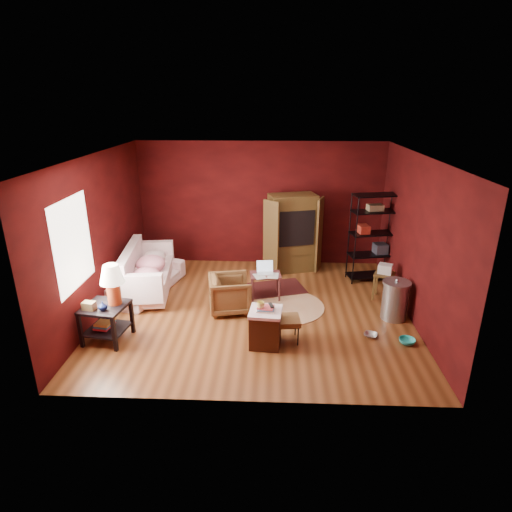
{
  "coord_description": "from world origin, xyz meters",
  "views": [
    {
      "loc": [
        0.32,
        -7.0,
        3.69
      ],
      "look_at": [
        0.0,
        0.2,
        1.0
      ],
      "focal_mm": 30.0,
      "sensor_mm": 36.0,
      "label": 1
    }
  ],
  "objects": [
    {
      "name": "mug",
      "position": [
        0.13,
        -1.18,
        0.73
      ],
      "size": [
        0.13,
        0.11,
        0.12
      ],
      "primitive_type": "imported",
      "rotation": [
        0.0,
        0.0,
        -0.11
      ],
      "color": "#FDE87B",
      "rests_on": "hamper"
    },
    {
      "name": "vase",
      "position": [
        -2.29,
        -1.24,
        0.68
      ],
      "size": [
        0.14,
        0.15,
        0.14
      ],
      "primitive_type": "imported",
      "rotation": [
        0.0,
        0.0,
        -0.01
      ],
      "color": "#0E1747",
      "rests_on": "side_table"
    },
    {
      "name": "rug_oriental",
      "position": [
        0.35,
        0.96,
        0.02
      ],
      "size": [
        1.35,
        1.1,
        0.01
      ],
      "rotation": [
        0.0,
        0.0,
        0.31
      ],
      "color": "#541616",
      "rests_on": "ground"
    },
    {
      "name": "pet_bowl_steel",
      "position": [
        1.93,
        -0.82,
        0.11
      ],
      "size": [
        0.22,
        0.13,
        0.22
      ],
      "primitive_type": "imported",
      "rotation": [
        0.0,
        0.0,
        -0.39
      ],
      "color": "#B7BABF",
      "rests_on": "ground"
    },
    {
      "name": "hamper",
      "position": [
        0.21,
        -1.13,
        0.32
      ],
      "size": [
        0.54,
        0.54,
        0.69
      ],
      "rotation": [
        0.0,
        0.0,
        -0.09
      ],
      "color": "#492010",
      "rests_on": "ground"
    },
    {
      "name": "rug_round",
      "position": [
        0.55,
        0.19,
        0.01
      ],
      "size": [
        1.57,
        1.57,
        0.01
      ],
      "rotation": [
        0.0,
        0.0,
        -0.08
      ],
      "color": "beige",
      "rests_on": "ground"
    },
    {
      "name": "armchair",
      "position": [
        -0.47,
        -0.0,
        0.37
      ],
      "size": [
        0.79,
        0.83,
        0.74
      ],
      "primitive_type": "imported",
      "rotation": [
        0.0,
        0.0,
        1.76
      ],
      "color": "black",
      "rests_on": "ground"
    },
    {
      "name": "sofa_cushions",
      "position": [
        -2.21,
        0.71,
        0.42
      ],
      "size": [
        1.06,
        2.12,
        0.85
      ],
      "rotation": [
        0.0,
        0.0,
        0.13
      ],
      "color": "white",
      "rests_on": "sofa"
    },
    {
      "name": "laptop_desk",
      "position": [
        0.16,
        0.55,
        0.45
      ],
      "size": [
        0.63,
        0.52,
        0.72
      ],
      "rotation": [
        0.0,
        0.0,
        0.12
      ],
      "color": "brown",
      "rests_on": "ground"
    },
    {
      "name": "side_table",
      "position": [
        -2.26,
        -1.05,
        0.76
      ],
      "size": [
        0.73,
        0.73,
        1.27
      ],
      "rotation": [
        0.0,
        0.0,
        -0.16
      ],
      "color": "black",
      "rests_on": "ground"
    },
    {
      "name": "pet_bowl_turquoise",
      "position": [
        2.47,
        -1.0,
        0.13
      ],
      "size": [
        0.27,
        0.14,
        0.26
      ],
      "primitive_type": "imported",
      "rotation": [
        0.0,
        0.0,
        -0.24
      ],
      "color": "#27B9B5",
      "rests_on": "ground"
    },
    {
      "name": "room",
      "position": [
        -0.04,
        -0.01,
        1.4
      ],
      "size": [
        5.54,
        5.04,
        2.84
      ],
      "color": "brown",
      "rests_on": "ground"
    },
    {
      "name": "small_stand",
      "position": [
        2.44,
        0.61,
        0.54
      ],
      "size": [
        0.47,
        0.47,
        0.72
      ],
      "rotation": [
        0.0,
        0.0,
        -0.41
      ],
      "color": "brown",
      "rests_on": "ground"
    },
    {
      "name": "footstool",
      "position": [
        0.55,
        -0.99,
        0.35
      ],
      "size": [
        0.43,
        0.43,
        0.4
      ],
      "rotation": [
        0.0,
        0.0,
        0.09
      ],
      "color": "black",
      "rests_on": "ground"
    },
    {
      "name": "sofa",
      "position": [
        -2.2,
        0.74,
        0.37
      ],
      "size": [
        1.02,
        1.98,
        0.74
      ],
      "primitive_type": "imported",
      "rotation": [
        0.0,
        0.0,
        1.31
      ],
      "color": "white",
      "rests_on": "ground"
    },
    {
      "name": "trash_can",
      "position": [
        2.45,
        -0.16,
        0.36
      ],
      "size": [
        0.49,
        0.49,
        0.76
      ],
      "rotation": [
        0.0,
        0.0,
        -0.02
      ],
      "color": "#A3A4AA",
      "rests_on": "ground"
    },
    {
      "name": "wire_shelving",
      "position": [
        2.37,
        1.56,
        1.02
      ],
      "size": [
        0.97,
        0.57,
        1.86
      ],
      "rotation": [
        0.0,
        0.0,
        0.2
      ],
      "color": "black",
      "rests_on": "ground"
    },
    {
      "name": "tv_armoire",
      "position": [
        0.72,
        2.02,
        0.9
      ],
      "size": [
        1.31,
        0.94,
        1.73
      ],
      "rotation": [
        0.0,
        0.0,
        0.27
      ],
      "color": "brown",
      "rests_on": "ground"
    }
  ]
}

